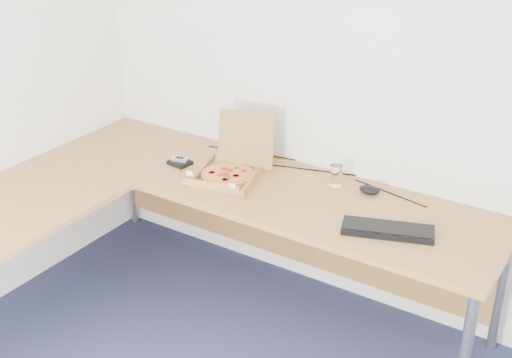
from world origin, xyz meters
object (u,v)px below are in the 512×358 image
Objects in this scene: wallet at (180,163)px; desk at (158,206)px; pizza_box at (230,171)px; keyboard at (388,230)px; drinking_glass at (336,175)px.

desk is at bearing -58.45° from wallet.
pizza_box is 0.88× the size of keyboard.
drinking_glass is at bearing 7.13° from pizza_box.
pizza_box is (0.15, 0.40, 0.07)m from desk.
desk is at bearing -136.57° from drinking_glass.
pizza_box reaches higher than keyboard.
desk is at bearing 177.19° from keyboard.
drinking_glass is at bearing 43.43° from desk.
wallet is (-0.18, 0.39, 0.04)m from desk.
desk is 0.43m from wallet.
pizza_box is at bearing 155.30° from keyboard.
pizza_box is 3.10× the size of wallet.
pizza_box is 3.19× the size of drinking_glass.
keyboard is at bearing 16.69° from desk.
pizza_box is 0.55m from drinking_glass.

